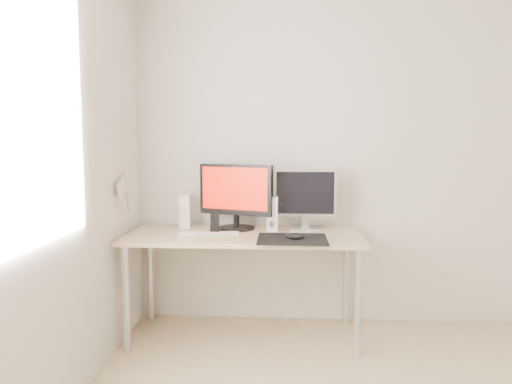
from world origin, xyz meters
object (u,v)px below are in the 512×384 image
object	(u,v)px
speaker_right	(272,214)
keyboard	(209,234)
phone_dock	(215,227)
main_monitor	(236,194)
desk	(244,245)
mouse	(296,236)
second_monitor	(305,196)
speaker_left	(185,211)

from	to	relation	value
speaker_right	keyboard	bearing A→B (deg)	-156.15
keyboard	phone_dock	size ratio (longest dim) A/B	3.10
main_monitor	speaker_right	bearing A→B (deg)	-8.47
desk	main_monitor	size ratio (longest dim) A/B	2.99
mouse	phone_dock	size ratio (longest dim) A/B	0.88
mouse	keyboard	xyz separation A→B (m)	(-0.58, 0.14, -0.02)
desk	main_monitor	bearing A→B (deg)	114.31
desk	keyboard	distance (m)	0.26
second_monitor	phone_dock	bearing A→B (deg)	-163.51
speaker_left	phone_dock	xyz separation A→B (m)	(0.24, -0.20, -0.08)
second_monitor	speaker_right	size ratio (longest dim) A/B	1.85
desk	phone_dock	bearing A→B (deg)	179.85
main_monitor	speaker_left	xyz separation A→B (m)	(-0.37, 0.04, -0.13)
speaker_right	second_monitor	bearing A→B (deg)	16.78
second_monitor	mouse	bearing A→B (deg)	-100.61
mouse	phone_dock	world-z (taller)	phone_dock
desk	phone_dock	distance (m)	0.23
speaker_right	keyboard	size ratio (longest dim) A/B	0.56
mouse	phone_dock	distance (m)	0.59
mouse	desk	world-z (taller)	mouse
desk	phone_dock	xyz separation A→B (m)	(-0.20, 0.00, 0.12)
mouse	second_monitor	xyz separation A→B (m)	(0.07, 0.39, 0.22)
main_monitor	phone_dock	xyz separation A→B (m)	(-0.13, -0.15, -0.21)
phone_dock	speaker_left	bearing A→B (deg)	141.08
speaker_right	main_monitor	bearing A→B (deg)	171.53
mouse	speaker_right	size ratio (longest dim) A/B	0.50
second_monitor	phone_dock	world-z (taller)	second_monitor
speaker_right	keyboard	distance (m)	0.48
second_monitor	speaker_right	world-z (taller)	second_monitor
second_monitor	speaker_right	distance (m)	0.27
main_monitor	phone_dock	size ratio (longest dim) A/B	3.85
second_monitor	keyboard	xyz separation A→B (m)	(-0.65, -0.26, -0.23)
main_monitor	phone_dock	world-z (taller)	main_monitor
main_monitor	mouse	bearing A→B (deg)	-40.70
mouse	main_monitor	distance (m)	0.60
desk	keyboard	world-z (taller)	keyboard
second_monitor	speaker_left	xyz separation A→B (m)	(-0.87, 0.01, -0.12)
main_monitor	speaker_right	size ratio (longest dim) A/B	2.20
mouse	main_monitor	world-z (taller)	main_monitor
speaker_left	second_monitor	bearing A→B (deg)	-0.83
phone_dock	second_monitor	bearing A→B (deg)	16.49
mouse	desk	xyz separation A→B (m)	(-0.35, 0.21, -0.10)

